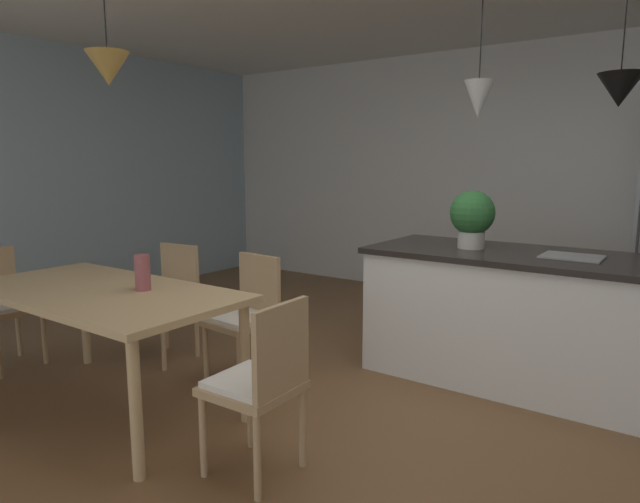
{
  "coord_description": "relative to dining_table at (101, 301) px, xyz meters",
  "views": [
    {
      "loc": [
        1.51,
        -2.7,
        1.5
      ],
      "look_at": [
        -0.51,
        0.14,
        0.93
      ],
      "focal_mm": 30.94,
      "sensor_mm": 36.0,
      "label": 1
    }
  ],
  "objects": [
    {
      "name": "chair_window_end",
      "position": [
        -1.26,
        -0.0,
        -0.21
      ],
      "size": [
        0.43,
        0.43,
        0.87
      ],
      "color": "tan",
      "rests_on": "ground_plane"
    },
    {
      "name": "ground_plane",
      "position": [
        1.42,
        0.85,
        -0.7
      ],
      "size": [
        10.0,
        8.4,
        0.04
      ],
      "primitive_type": "cube",
      "color": "brown"
    },
    {
      "name": "chair_far_left",
      "position": [
        -0.41,
        0.82,
        -0.21
      ],
      "size": [
        0.43,
        0.43,
        0.87
      ],
      "color": "tan",
      "rests_on": "ground_plane"
    },
    {
      "name": "chair_kitchen_end",
      "position": [
        1.26,
        0.0,
        -0.21
      ],
      "size": [
        0.41,
        0.41,
        0.87
      ],
      "color": "tan",
      "rests_on": "ground_plane"
    },
    {
      "name": "wall_back_kitchen",
      "position": [
        1.42,
        4.11,
        0.67
      ],
      "size": [
        10.0,
        0.12,
        2.7
      ],
      "primitive_type": "cube",
      "color": "silver",
      "rests_on": "ground_plane"
    },
    {
      "name": "pendant_over_island_aux",
      "position": [
        2.42,
        1.9,
        1.24
      ],
      "size": [
        0.26,
        0.26,
        0.88
      ],
      "color": "black"
    },
    {
      "name": "pendant_over_table",
      "position": [
        0.13,
        0.05,
        1.33
      ],
      "size": [
        0.24,
        0.24,
        0.78
      ],
      "color": "black"
    },
    {
      "name": "pendant_over_island_main",
      "position": [
        1.57,
        1.9,
        1.24
      ],
      "size": [
        0.2,
        0.2,
        0.91
      ],
      "color": "black"
    },
    {
      "name": "window_wall_left_glazing",
      "position": [
        -2.64,
        0.85,
        0.67
      ],
      "size": [
        0.06,
        8.4,
        2.7
      ],
      "primitive_type": "cube",
      "color": "#9EB7C6",
      "rests_on": "ground_plane"
    },
    {
      "name": "kitchen_island",
      "position": [
        2.0,
        1.9,
        -0.22
      ],
      "size": [
        2.18,
        0.9,
        0.91
      ],
      "color": "white",
      "rests_on": "ground_plane"
    },
    {
      "name": "chair_far_right",
      "position": [
        0.41,
        0.82,
        -0.21
      ],
      "size": [
        0.43,
        0.43,
        0.87
      ],
      "color": "tan",
      "rests_on": "ground_plane"
    },
    {
      "name": "dining_table",
      "position": [
        0.0,
        0.0,
        0.0
      ],
      "size": [
        1.79,
        0.9,
        0.75
      ],
      "color": "tan",
      "rests_on": "ground_plane"
    },
    {
      "name": "potted_plant_on_island",
      "position": [
        1.57,
        1.9,
        0.45
      ],
      "size": [
        0.31,
        0.31,
        0.41
      ],
      "color": "beige",
      "rests_on": "kitchen_island"
    },
    {
      "name": "vase_on_dining_table",
      "position": [
        0.23,
        0.13,
        0.18
      ],
      "size": [
        0.09,
        0.09,
        0.21
      ],
      "color": "#994C51",
      "rests_on": "dining_table"
    }
  ]
}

